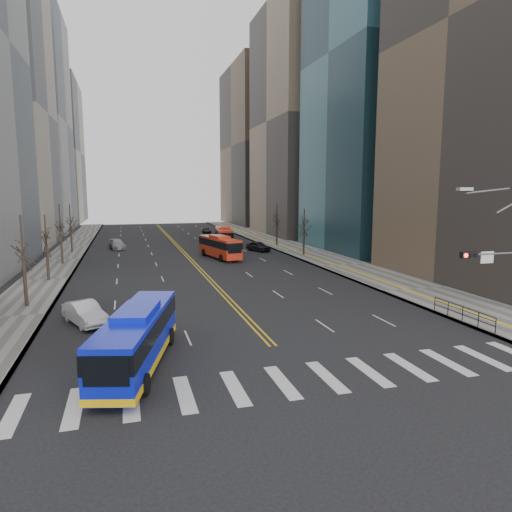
# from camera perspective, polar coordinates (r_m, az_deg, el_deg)

# --- Properties ---
(ground) EXTENTS (220.00, 220.00, 0.00)m
(ground) POSITION_cam_1_polar(r_m,az_deg,el_deg) (23.39, 6.13, -15.08)
(ground) COLOR black
(sidewalk_right) EXTENTS (7.00, 130.00, 0.15)m
(sidewalk_right) POSITION_cam_1_polar(r_m,az_deg,el_deg) (70.37, 5.58, 0.71)
(sidewalk_right) COLOR slate
(sidewalk_right) RESTS_ON ground
(sidewalk_left) EXTENTS (5.00, 130.00, 0.15)m
(sidewalk_left) POSITION_cam_1_polar(r_m,az_deg,el_deg) (66.03, -23.04, -0.41)
(sidewalk_left) COLOR slate
(sidewalk_left) RESTS_ON ground
(crosswalk) EXTENTS (26.70, 4.00, 0.01)m
(crosswalk) POSITION_cam_1_polar(r_m,az_deg,el_deg) (23.39, 6.13, -15.06)
(crosswalk) COLOR silver
(crosswalk) RESTS_ON ground
(centerline) EXTENTS (0.55, 100.00, 0.01)m
(centerline) POSITION_cam_1_polar(r_m,az_deg,el_deg) (75.88, -9.66, 1.12)
(centerline) COLOR gold
(centerline) RESTS_ON ground
(office_towers) EXTENTS (83.00, 134.00, 58.00)m
(office_towers) POSITION_cam_1_polar(r_m,az_deg,el_deg) (89.97, -10.97, 17.48)
(office_towers) COLOR gray
(office_towers) RESTS_ON ground
(signal_mast) EXTENTS (5.37, 0.37, 9.39)m
(signal_mast) POSITION_cam_1_polar(r_m,az_deg,el_deg) (31.30, 28.84, -0.84)
(signal_mast) COLOR slate
(signal_mast) RESTS_ON ground
(pedestrian_railing) EXTENTS (0.06, 6.06, 1.02)m
(pedestrian_railing) POSITION_cam_1_polar(r_m,az_deg,el_deg) (35.30, 24.42, -6.31)
(pedestrian_railing) COLOR black
(pedestrian_railing) RESTS_ON sidewalk_right
(street_trees) EXTENTS (35.20, 47.20, 7.60)m
(street_trees) POSITION_cam_1_polar(r_m,az_deg,el_deg) (54.60, -14.89, 3.37)
(street_trees) COLOR black
(street_trees) RESTS_ON ground
(blue_bus) EXTENTS (4.99, 11.01, 3.17)m
(blue_bus) POSITION_cam_1_polar(r_m,az_deg,el_deg) (25.04, -14.60, -9.65)
(blue_bus) COLOR #0D1CD1
(blue_bus) RESTS_ON ground
(red_bus_near) EXTENTS (4.22, 10.06, 3.15)m
(red_bus_near) POSITION_cam_1_polar(r_m,az_deg,el_deg) (62.36, -4.58, 1.31)
(red_bus_near) COLOR red
(red_bus_near) RESTS_ON ground
(red_bus_far) EXTENTS (3.69, 10.33, 3.23)m
(red_bus_far) POSITION_cam_1_polar(r_m,az_deg,el_deg) (76.14, -4.04, 2.61)
(red_bus_far) COLOR red
(red_bus_far) RESTS_ON ground
(car_white) EXTENTS (3.50, 5.01, 1.57)m
(car_white) POSITION_cam_1_polar(r_m,az_deg,el_deg) (34.02, -20.62, -6.70)
(car_white) COLOR white
(car_white) RESTS_ON ground
(car_dark_mid) EXTENTS (3.34, 4.76, 1.51)m
(car_dark_mid) POSITION_cam_1_polar(r_m,az_deg,el_deg) (69.57, 0.29, 1.22)
(car_dark_mid) COLOR black
(car_dark_mid) RESTS_ON ground
(car_silver) EXTENTS (2.87, 5.32, 1.47)m
(car_silver) POSITION_cam_1_polar(r_m,az_deg,el_deg) (75.25, -16.96, 1.38)
(car_silver) COLOR gray
(car_silver) RESTS_ON ground
(car_dark_far) EXTENTS (2.22, 4.12, 1.10)m
(car_dark_far) POSITION_cam_1_polar(r_m,az_deg,el_deg) (99.77, -6.20, 3.18)
(car_dark_far) COLOR black
(car_dark_far) RESTS_ON ground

